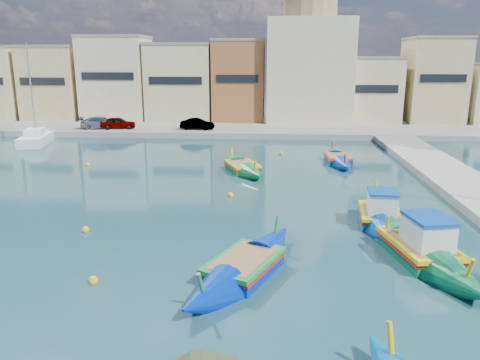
% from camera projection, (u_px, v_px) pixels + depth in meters
% --- Properties ---
extents(ground, '(160.00, 160.00, 0.00)m').
position_uv_depth(ground, '(143.00, 241.00, 21.18)').
color(ground, '#173F45').
rests_on(ground, ground).
extents(north_quay, '(80.00, 8.00, 0.60)m').
position_uv_depth(north_quay, '(221.00, 130.00, 52.00)').
color(north_quay, gray).
rests_on(north_quay, ground).
extents(north_townhouses, '(83.20, 7.87, 10.19)m').
position_uv_depth(north_townhouses, '(281.00, 84.00, 57.48)').
color(north_townhouses, '#CBBD8C').
rests_on(north_townhouses, ground).
extents(church_block, '(10.00, 10.00, 19.10)m').
position_uv_depth(church_block, '(309.00, 56.00, 57.01)').
color(church_block, beige).
rests_on(church_block, ground).
extents(parked_cars, '(14.85, 2.94, 1.31)m').
position_uv_depth(parked_cars, '(129.00, 123.00, 50.99)').
color(parked_cars, '#4C1919').
rests_on(parked_cars, north_quay).
extents(luzzu_turquoise_cabin, '(3.91, 9.70, 3.05)m').
position_uv_depth(luzzu_turquoise_cabin, '(419.00, 249.00, 19.36)').
color(luzzu_turquoise_cabin, '#0A6E3F').
rests_on(luzzu_turquoise_cabin, ground).
extents(luzzu_blue_cabin, '(2.77, 7.99, 2.77)m').
position_uv_depth(luzzu_blue_cabin, '(380.00, 217.00, 23.47)').
color(luzzu_blue_cabin, '#0044A1').
rests_on(luzzu_blue_cabin, ground).
extents(luzzu_cyan_mid, '(2.14, 7.56, 2.21)m').
position_uv_depth(luzzu_cyan_mid, '(338.00, 160.00, 37.13)').
color(luzzu_cyan_mid, '#0039AC').
rests_on(luzzu_cyan_mid, ground).
extents(luzzu_green, '(4.51, 7.43, 2.29)m').
position_uv_depth(luzzu_green, '(242.00, 168.00, 34.29)').
color(luzzu_green, '#0B7732').
rests_on(luzzu_green, ground).
extents(luzzu_blue_south, '(5.24, 8.60, 2.47)m').
position_uv_depth(luzzu_blue_south, '(244.00, 268.00, 17.89)').
color(luzzu_blue_south, '#0027AB').
rests_on(luzzu_blue_south, ground).
extents(yacht_north, '(3.73, 7.94, 10.23)m').
position_uv_depth(yacht_north, '(40.00, 138.00, 46.68)').
color(yacht_north, white).
rests_on(yacht_north, ground).
extents(mooring_buoys, '(23.13, 24.82, 0.36)m').
position_uv_depth(mooring_buoys, '(209.00, 195.00, 28.04)').
color(mooring_buoys, yellow).
rests_on(mooring_buoys, ground).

